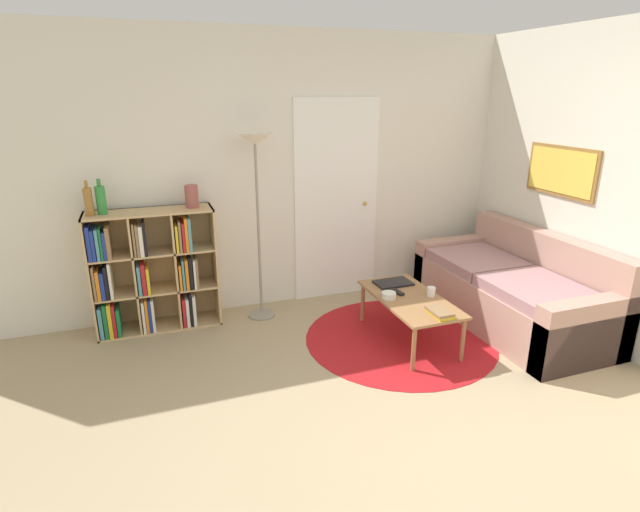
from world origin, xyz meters
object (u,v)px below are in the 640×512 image
floor_lamp (256,161)px  bottle_left (88,201)px  bowl (389,295)px  vase_on_shelf (192,196)px  couch (515,292)px  bottle_middle (101,200)px  coffee_table (410,302)px  laptop (393,283)px  cup (431,292)px  bookshelf (149,272)px

floor_lamp → bottle_left: (-1.38, 0.07, -0.27)m
bowl → vase_on_shelf: bearing=147.3°
couch → bowl: size_ratio=15.62×
couch → bottle_middle: bearing=164.2°
coffee_table → vase_on_shelf: (-1.65, 0.99, 0.83)m
floor_lamp → laptop: bearing=-27.6°
floor_lamp → bowl: (0.91, -0.85, -1.06)m
laptop → bowl: size_ratio=2.72×
couch → coffee_table: 1.11m
coffee_table → bowl: size_ratio=8.42×
bottle_left → bottle_middle: size_ratio=0.98×
bottle_left → vase_on_shelf: 0.82m
cup → bottle_left: 2.93m
bookshelf → bottle_left: size_ratio=3.77×
bookshelf → vase_on_shelf: bearing=-0.0°
coffee_table → bottle_middle: bottle_middle is taller
laptop → bottle_middle: 2.60m
laptop → bottle_left: 2.68m
couch → bottle_middle: size_ratio=6.47×
bowl → bottle_middle: 2.52m
laptop → bottle_left: size_ratio=1.14×
bookshelf → vase_on_shelf: (0.42, -0.00, 0.65)m
coffee_table → vase_on_shelf: bearing=149.0°
floor_lamp → bottle_middle: size_ratio=5.86×
laptop → bottle_middle: size_ratio=1.12×
couch → bottle_left: (-3.57, 0.96, 0.92)m
bookshelf → coffee_table: bookshelf is taller
floor_lamp → vase_on_shelf: bearing=170.8°
floor_lamp → bowl: bearing=-43.1°
laptop → bottle_middle: bearing=164.4°
laptop → vase_on_shelf: size_ratio=1.66×
floor_lamp → bottle_middle: floor_lamp is taller
cup → vase_on_shelf: vase_on_shelf is taller
coffee_table → bottle_left: (-2.47, 0.97, 0.85)m
coffee_table → cup: (0.18, -0.03, 0.08)m
coffee_table → vase_on_shelf: 2.09m
bottle_left → vase_on_shelf: bottle_left is taller
bowl → bottle_left: bearing=158.1°
vase_on_shelf → bottle_middle: bearing=179.9°
cup → bottle_middle: (-2.56, 1.02, 0.78)m
bowl → bottle_middle: bearing=156.8°
bowl → vase_on_shelf: 1.91m
bottle_middle → laptop: bearing=-15.6°
coffee_table → bottle_middle: size_ratio=3.48×
vase_on_shelf → couch: bearing=-19.7°
floor_lamp → cup: bearing=-36.2°
bookshelf → laptop: bookshelf is taller
couch → cup: bearing=-177.9°
couch → bottle_left: bearing=164.9°
couch → cup: 0.94m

